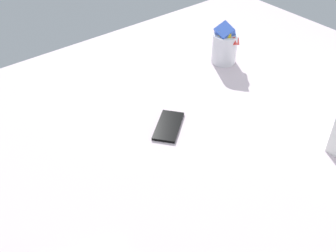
# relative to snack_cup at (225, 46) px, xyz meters

# --- Properties ---
(bed_mattress) EXTENTS (1.80, 1.40, 0.18)m
(bed_mattress) POSITION_rel_snack_cup_xyz_m (0.34, 0.23, -0.15)
(bed_mattress) COLOR silver
(bed_mattress) RESTS_ON ground
(snack_cup) EXTENTS (0.10, 0.10, 0.15)m
(snack_cup) POSITION_rel_snack_cup_xyz_m (0.00, 0.00, 0.00)
(snack_cup) COLOR silver
(snack_cup) RESTS_ON bed_mattress
(cell_phone) EXTENTS (0.15, 0.14, 0.01)m
(cell_phone) POSITION_rel_snack_cup_xyz_m (0.40, 0.17, -0.06)
(cell_phone) COLOR black
(cell_phone) RESTS_ON bed_mattress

